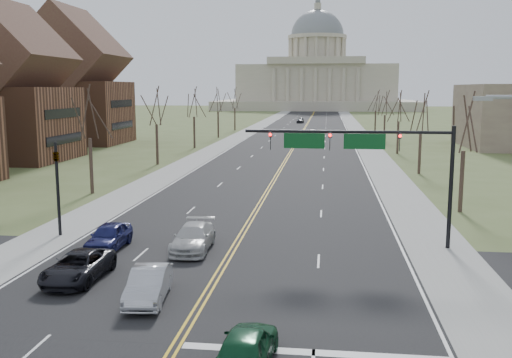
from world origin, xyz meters
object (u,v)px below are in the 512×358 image
(car_sb_inner_second, at_px, (193,238))
(car_far_nb, at_px, (313,133))
(car_far_sb, at_px, (300,120))
(car_sb_outer_lead, at_px, (78,266))
(signal_left, at_px, (57,178))
(signal_mast, at_px, (363,150))
(car_nb_inner_lead, at_px, (246,347))
(car_sb_outer_second, at_px, (109,236))
(car_sb_inner_lead, at_px, (149,284))

(car_sb_inner_second, distance_m, car_far_nb, 80.52)
(car_far_sb, bearing_deg, car_sb_outer_lead, -88.52)
(signal_left, relative_size, car_far_nb, 1.05)
(signal_mast, bearing_deg, signal_left, 180.00)
(car_sb_inner_second, height_order, car_far_nb, car_far_nb)
(car_nb_inner_lead, distance_m, car_far_nb, 94.04)
(car_sb_outer_second, bearing_deg, car_sb_inner_lead, -58.10)
(car_nb_inner_lead, bearing_deg, signal_left, -44.60)
(signal_mast, distance_m, car_sb_inner_second, 11.15)
(car_nb_inner_lead, relative_size, car_sb_outer_lead, 0.87)
(signal_mast, relative_size, car_sb_inner_lead, 2.77)
(car_sb_inner_second, xyz_separation_m, car_far_sb, (0.20, 126.80, 0.02))
(car_sb_inner_lead, relative_size, car_far_sb, 0.98)
(signal_left, bearing_deg, car_sb_outer_lead, -58.88)
(car_sb_outer_lead, height_order, car_sb_inner_second, car_sb_inner_second)
(signal_left, xyz_separation_m, car_sb_outer_lead, (4.89, -8.09, -3.01))
(signal_mast, relative_size, car_far_sb, 2.72)
(signal_left, bearing_deg, signal_mast, -0.00)
(car_far_nb, bearing_deg, car_sb_inner_second, 82.40)
(car_nb_inner_lead, bearing_deg, car_far_nb, -86.40)
(signal_mast, height_order, car_sb_outer_second, signal_mast)
(signal_left, distance_m, car_sb_outer_lead, 9.92)
(car_sb_outer_lead, bearing_deg, signal_left, 121.70)
(car_nb_inner_lead, xyz_separation_m, car_far_sb, (-4.85, 140.46, 0.02))
(car_far_sb, bearing_deg, car_sb_outer_second, -88.88)
(car_nb_inner_lead, relative_size, car_far_nb, 0.76)
(car_sb_outer_lead, relative_size, car_sb_inner_second, 0.98)
(car_far_nb, bearing_deg, car_nb_inner_lead, 85.97)
(car_nb_inner_lead, distance_m, car_sb_inner_second, 14.57)
(car_sb_outer_second, xyz_separation_m, car_far_nb, (9.78, 80.73, 0.05))
(car_nb_inner_lead, xyz_separation_m, car_sb_outer_second, (-10.01, 13.31, 0.01))
(car_sb_outer_second, relative_size, car_far_nb, 0.77)
(car_far_sb, bearing_deg, signal_left, -90.89)
(car_sb_outer_lead, bearing_deg, signal_mast, 30.50)
(car_sb_inner_lead, xyz_separation_m, car_sb_inner_second, (0.11, 8.03, 0.02))
(car_nb_inner_lead, height_order, car_far_sb, car_far_sb)
(car_sb_outer_second, xyz_separation_m, car_far_sb, (5.16, 127.15, 0.01))
(signal_left, height_order, car_sb_inner_lead, signal_left)
(car_sb_inner_lead, bearing_deg, car_far_sb, 82.98)
(car_nb_inner_lead, height_order, car_far_nb, car_far_nb)
(car_far_sb, bearing_deg, signal_mast, -82.19)
(signal_left, xyz_separation_m, car_far_sb, (9.44, 124.56, -2.94))
(car_sb_inner_second, bearing_deg, car_far_nb, 84.71)
(signal_mast, bearing_deg, car_far_sb, 94.36)
(car_sb_inner_second, bearing_deg, car_far_sb, 88.06)
(car_sb_outer_lead, xyz_separation_m, car_far_sb, (4.55, 132.65, 0.07))
(car_nb_inner_lead, height_order, car_sb_outer_second, car_sb_outer_second)
(car_sb_inner_lead, relative_size, car_far_nb, 0.76)
(car_sb_inner_second, relative_size, car_sb_outer_second, 1.16)
(car_far_nb, height_order, car_far_sb, car_far_nb)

